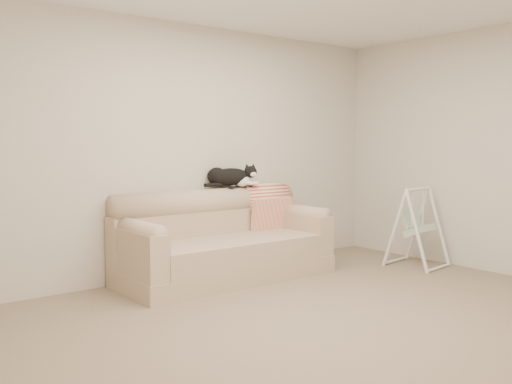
% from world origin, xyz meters
% --- Properties ---
extents(ground_plane, '(5.00, 5.00, 0.00)m').
position_xyz_m(ground_plane, '(0.00, 0.00, 0.00)').
color(ground_plane, '#766454').
rests_on(ground_plane, ground).
extents(room_shell, '(5.04, 4.04, 2.60)m').
position_xyz_m(room_shell, '(0.00, 0.00, 1.53)').
color(room_shell, beige).
rests_on(room_shell, ground).
extents(sofa, '(2.20, 0.93, 0.90)m').
position_xyz_m(sofa, '(0.08, 1.62, 0.35)').
color(sofa, tan).
rests_on(sofa, ground).
extents(remote_a, '(0.18, 0.13, 0.03)m').
position_xyz_m(remote_a, '(0.40, 1.84, 0.91)').
color(remote_a, black).
rests_on(remote_a, sofa).
extents(remote_b, '(0.16, 0.14, 0.02)m').
position_xyz_m(remote_b, '(0.54, 1.84, 0.91)').
color(remote_b, black).
rests_on(remote_b, sofa).
extents(tuxedo_cat, '(0.64, 0.35, 0.25)m').
position_xyz_m(tuxedo_cat, '(0.38, 1.87, 1.02)').
color(tuxedo_cat, black).
rests_on(tuxedo_cat, sofa).
extents(throw_blanket, '(0.55, 0.38, 0.58)m').
position_xyz_m(throw_blanket, '(0.82, 1.84, 0.72)').
color(throw_blanket, '#C3392A').
rests_on(throw_blanket, sofa).
extents(baby_swing, '(0.61, 0.64, 0.89)m').
position_xyz_m(baby_swing, '(2.11, 0.73, 0.44)').
color(baby_swing, white).
rests_on(baby_swing, ground).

